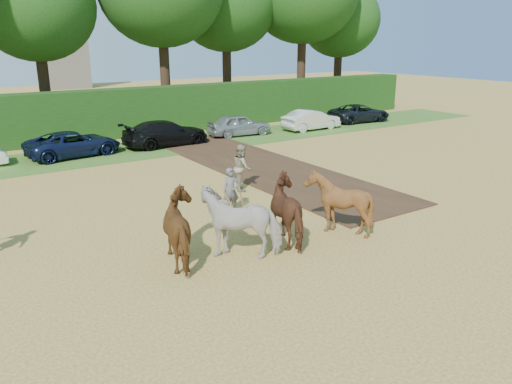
% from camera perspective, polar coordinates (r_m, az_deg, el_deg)
% --- Properties ---
extents(ground, '(120.00, 120.00, 0.00)m').
position_cam_1_polar(ground, '(18.18, 9.15, -2.29)').
color(ground, gold).
rests_on(ground, ground).
extents(earth_strip, '(4.50, 17.00, 0.05)m').
position_cam_1_polar(earth_strip, '(24.32, 0.63, 2.96)').
color(earth_strip, '#472D1C').
rests_on(earth_strip, ground).
extents(grass_verge, '(50.00, 5.00, 0.03)m').
position_cam_1_polar(grass_verge, '(29.60, -9.48, 5.26)').
color(grass_verge, '#38601E').
rests_on(grass_verge, ground).
extents(hedgerow, '(46.00, 1.60, 3.00)m').
position_cam_1_polar(hedgerow, '(33.46, -12.84, 9.00)').
color(hedgerow, '#14380F').
rests_on(hedgerow, ground).
extents(spectator_near, '(1.02, 1.12, 1.89)m').
position_cam_1_polar(spectator_near, '(20.40, -1.62, 2.84)').
color(spectator_near, '#ACA687').
rests_on(spectator_near, ground).
extents(plough_team, '(6.82, 4.74, 1.99)m').
position_cam_1_polar(plough_team, '(14.80, 1.20, -2.56)').
color(plough_team, brown).
rests_on(plough_team, ground).
extents(parked_cars, '(35.60, 2.93, 1.48)m').
position_cam_1_polar(parked_cars, '(30.04, -8.34, 6.79)').
color(parked_cars, '#B7BBBF').
rests_on(parked_cars, ground).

